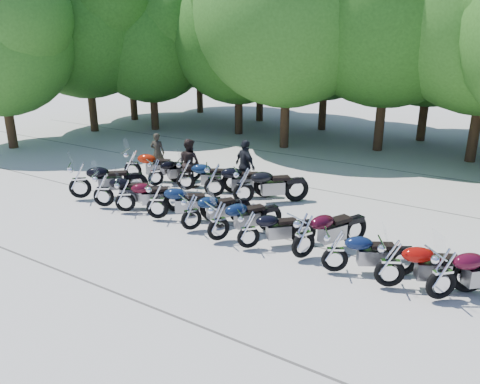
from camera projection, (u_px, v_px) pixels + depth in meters
The scene contains 30 objects.
ground at pixel (210, 247), 12.41m from camera, with size 90.00×90.00×0.00m, color #A9A498.
tree_0 at pixel (128, 32), 28.84m from camera, with size 7.50×7.50×9.21m.
tree_1 at pixel (150, 39), 25.86m from camera, with size 6.97×6.97×8.55m.
tree_2 at pixel (239, 34), 24.64m from camera, with size 7.31×7.31×8.97m.
tree_3 at pixel (288, 11), 21.17m from camera, with size 8.70×8.70×10.67m.
tree_4 at pixel (391, 3), 20.47m from camera, with size 9.13×9.13×11.20m.
tree_9 at pixel (198, 31), 31.55m from camera, with size 7.59×7.59×9.32m.
tree_10 at pixel (261, 28), 28.36m from camera, with size 7.78×7.78×9.55m.
tree_11 at pixel (327, 31), 25.69m from camera, with size 7.56×7.56×9.28m.
tree_12 at pixel (435, 25), 22.83m from camera, with size 7.88×7.88×9.67m.
tree_17 at pixel (84, 20), 25.09m from camera, with size 8.31×8.31×10.20m.
motorcycle_0 at pixel (79, 180), 15.64m from camera, with size 0.78×2.55×1.44m, color black, non-canonical shape.
motorcycle_1 at pixel (103, 189), 14.90m from camera, with size 0.71×2.33×1.32m, color black, non-canonical shape.
motorcycle_2 at pixel (125, 195), 14.51m from camera, with size 0.67×2.19×1.24m, color #3A0712, non-canonical shape.
motorcycle_3 at pixel (157, 200), 13.93m from camera, with size 0.71×2.33×1.32m, color #0B1834, non-canonical shape.
motorcycle_4 at pixel (191, 211), 13.16m from camera, with size 0.66×2.18×1.23m, color #0D1D39, non-canonical shape.
motorcycle_5 at pixel (218, 220), 12.46m from camera, with size 0.69×2.27×1.29m, color #0B1834, non-canonical shape.
motorcycle_6 at pixel (248, 229), 12.03m from camera, with size 0.64×2.10×1.19m, color black, non-canonical shape.
motorcycle_7 at pixel (304, 235), 11.47m from camera, with size 0.74×2.43×1.37m, color #320613, non-canonical shape.
motorcycle_8 at pixel (335, 250), 10.82m from camera, with size 0.66×2.17×1.23m, color #0C1736, non-canonical shape.
motorcycle_9 at pixel (391, 262), 10.15m from camera, with size 0.71×2.33×1.32m, color #810804, non-canonical shape.
motorcycle_10 at pixel (443, 273), 9.66m from camera, with size 0.73×2.40×1.36m, color #3D0818, non-canonical shape.
motorcycle_11 at pixel (132, 163), 17.75m from camera, with size 0.73×2.40×1.36m, color #921905, non-canonical shape.
motorcycle_12 at pixel (155, 172), 17.02m from camera, with size 0.64×2.09×1.18m, color black, non-canonical shape.
motorcycle_13 at pixel (186, 174), 16.48m from camera, with size 0.71×2.33×1.32m, color #0D1D39, non-canonical shape.
motorcycle_14 at pixel (214, 179), 15.80m from camera, with size 0.74×2.44×1.38m, color black, non-canonical shape.
motorcycle_15 at pixel (244, 185), 15.17m from camera, with size 0.76×2.51×1.42m, color black, non-canonical shape.
rider_0 at pixel (158, 153), 18.87m from camera, with size 0.58×0.38×1.60m, color black.
rider_1 at pixel (189, 163), 17.06m from camera, with size 0.86×0.67×1.78m, color black.
rider_2 at pixel (245, 166), 16.51m from camera, with size 1.10×0.46×1.87m, color black.
Camera 1 is at (6.71, -9.11, 5.38)m, focal length 35.00 mm.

